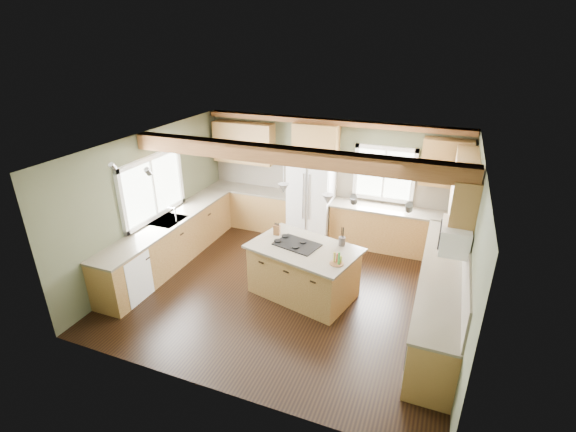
% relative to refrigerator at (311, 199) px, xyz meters
% --- Properties ---
extents(floor, '(5.60, 5.60, 0.00)m').
position_rel_refrigerator_xyz_m(floor, '(0.30, -2.12, -0.90)').
color(floor, black).
rests_on(floor, ground).
extents(ceiling, '(5.60, 5.60, 0.00)m').
position_rel_refrigerator_xyz_m(ceiling, '(0.30, -2.12, 1.70)').
color(ceiling, silver).
rests_on(ceiling, wall_back).
extents(wall_back, '(5.60, 0.00, 5.60)m').
position_rel_refrigerator_xyz_m(wall_back, '(0.30, 0.38, 0.40)').
color(wall_back, '#4B5139').
rests_on(wall_back, ground).
extents(wall_left, '(0.00, 5.00, 5.00)m').
position_rel_refrigerator_xyz_m(wall_left, '(-2.50, -2.12, 0.40)').
color(wall_left, '#4B5139').
rests_on(wall_left, ground).
extents(wall_right, '(0.00, 5.00, 5.00)m').
position_rel_refrigerator_xyz_m(wall_right, '(3.10, -2.12, 0.40)').
color(wall_right, '#4B5139').
rests_on(wall_right, ground).
extents(ceiling_beam, '(5.55, 0.26, 0.26)m').
position_rel_refrigerator_xyz_m(ceiling_beam, '(0.30, -2.16, 1.57)').
color(ceiling_beam, brown).
rests_on(ceiling_beam, ceiling).
extents(soffit_trim, '(5.55, 0.20, 0.10)m').
position_rel_refrigerator_xyz_m(soffit_trim, '(0.30, 0.28, 1.64)').
color(soffit_trim, brown).
rests_on(soffit_trim, ceiling).
extents(backsplash_back, '(5.58, 0.03, 0.58)m').
position_rel_refrigerator_xyz_m(backsplash_back, '(0.30, 0.36, 0.31)').
color(backsplash_back, brown).
rests_on(backsplash_back, wall_back).
extents(backsplash_right, '(0.03, 3.70, 0.58)m').
position_rel_refrigerator_xyz_m(backsplash_right, '(3.08, -2.07, 0.31)').
color(backsplash_right, brown).
rests_on(backsplash_right, wall_right).
extents(base_cab_back_left, '(2.02, 0.60, 0.88)m').
position_rel_refrigerator_xyz_m(base_cab_back_left, '(-1.49, 0.08, -0.46)').
color(base_cab_back_left, brown).
rests_on(base_cab_back_left, floor).
extents(counter_back_left, '(2.06, 0.64, 0.04)m').
position_rel_refrigerator_xyz_m(counter_back_left, '(-1.49, 0.08, 0.00)').
color(counter_back_left, brown).
rests_on(counter_back_left, base_cab_back_left).
extents(base_cab_back_right, '(2.62, 0.60, 0.88)m').
position_rel_refrigerator_xyz_m(base_cab_back_right, '(1.79, 0.08, -0.46)').
color(base_cab_back_right, brown).
rests_on(base_cab_back_right, floor).
extents(counter_back_right, '(2.66, 0.64, 0.04)m').
position_rel_refrigerator_xyz_m(counter_back_right, '(1.79, 0.08, 0.00)').
color(counter_back_right, brown).
rests_on(counter_back_right, base_cab_back_right).
extents(base_cab_left, '(0.60, 3.70, 0.88)m').
position_rel_refrigerator_xyz_m(base_cab_left, '(-2.20, -2.07, -0.46)').
color(base_cab_left, brown).
rests_on(base_cab_left, floor).
extents(counter_left, '(0.64, 3.74, 0.04)m').
position_rel_refrigerator_xyz_m(counter_left, '(-2.20, -2.07, 0.00)').
color(counter_left, brown).
rests_on(counter_left, base_cab_left).
extents(base_cab_right, '(0.60, 3.70, 0.88)m').
position_rel_refrigerator_xyz_m(base_cab_right, '(2.80, -2.07, -0.46)').
color(base_cab_right, brown).
rests_on(base_cab_right, floor).
extents(counter_right, '(0.64, 3.74, 0.04)m').
position_rel_refrigerator_xyz_m(counter_right, '(2.80, -2.07, 0.00)').
color(counter_right, brown).
rests_on(counter_right, base_cab_right).
extents(upper_cab_back_left, '(1.40, 0.35, 0.90)m').
position_rel_refrigerator_xyz_m(upper_cab_back_left, '(-1.69, 0.21, 1.05)').
color(upper_cab_back_left, brown).
rests_on(upper_cab_back_left, wall_back).
extents(upper_cab_over_fridge, '(0.96, 0.35, 0.70)m').
position_rel_refrigerator_xyz_m(upper_cab_over_fridge, '(-0.00, 0.21, 1.25)').
color(upper_cab_over_fridge, brown).
rests_on(upper_cab_over_fridge, wall_back).
extents(upper_cab_right, '(0.35, 2.20, 0.90)m').
position_rel_refrigerator_xyz_m(upper_cab_right, '(2.92, -1.22, 1.05)').
color(upper_cab_right, brown).
rests_on(upper_cab_right, wall_right).
extents(upper_cab_back_corner, '(0.90, 0.35, 0.90)m').
position_rel_refrigerator_xyz_m(upper_cab_back_corner, '(2.60, 0.21, 1.05)').
color(upper_cab_back_corner, brown).
rests_on(upper_cab_back_corner, wall_back).
extents(window_left, '(0.04, 1.60, 1.05)m').
position_rel_refrigerator_xyz_m(window_left, '(-2.48, -2.07, 0.65)').
color(window_left, white).
rests_on(window_left, wall_left).
extents(window_back, '(1.10, 0.04, 1.00)m').
position_rel_refrigerator_xyz_m(window_back, '(1.45, 0.36, 0.65)').
color(window_back, white).
rests_on(window_back, wall_back).
extents(sink, '(0.50, 0.65, 0.03)m').
position_rel_refrigerator_xyz_m(sink, '(-2.20, -2.07, 0.01)').
color(sink, '#262628').
rests_on(sink, counter_left).
extents(faucet, '(0.02, 0.02, 0.28)m').
position_rel_refrigerator_xyz_m(faucet, '(-2.02, -2.07, 0.15)').
color(faucet, '#B2B2B7').
rests_on(faucet, sink).
extents(dishwasher, '(0.60, 0.60, 0.84)m').
position_rel_refrigerator_xyz_m(dishwasher, '(-2.19, -3.37, -0.47)').
color(dishwasher, white).
rests_on(dishwasher, floor).
extents(oven, '(0.60, 0.72, 0.84)m').
position_rel_refrigerator_xyz_m(oven, '(2.79, -3.37, -0.47)').
color(oven, white).
rests_on(oven, floor).
extents(microwave, '(0.40, 0.70, 0.38)m').
position_rel_refrigerator_xyz_m(microwave, '(2.88, -2.17, 0.65)').
color(microwave, white).
rests_on(microwave, wall_right).
extents(pendant_left, '(0.18, 0.18, 0.16)m').
position_rel_refrigerator_xyz_m(pendant_left, '(0.18, -2.06, 0.98)').
color(pendant_left, '#B2B2B7').
rests_on(pendant_left, ceiling).
extents(pendant_right, '(0.18, 0.18, 0.16)m').
position_rel_refrigerator_xyz_m(pendant_right, '(0.99, -2.26, 0.98)').
color(pendant_right, '#B2B2B7').
rests_on(pendant_right, ceiling).
extents(refrigerator, '(0.90, 0.74, 1.80)m').
position_rel_refrigerator_xyz_m(refrigerator, '(0.00, 0.00, 0.00)').
color(refrigerator, white).
rests_on(refrigerator, floor).
extents(island, '(1.87, 1.40, 0.88)m').
position_rel_refrigerator_xyz_m(island, '(0.59, -2.16, -0.46)').
color(island, brown).
rests_on(island, floor).
extents(island_top, '(2.01, 1.54, 0.04)m').
position_rel_refrigerator_xyz_m(island_top, '(0.59, -2.16, 0.00)').
color(island_top, brown).
rests_on(island_top, island).
extents(cooktop, '(0.82, 0.65, 0.02)m').
position_rel_refrigerator_xyz_m(cooktop, '(0.45, -2.12, 0.03)').
color(cooktop, black).
rests_on(cooktop, island_top).
extents(knife_block, '(0.11, 0.09, 0.18)m').
position_rel_refrigerator_xyz_m(knife_block, '(-0.02, -1.88, 0.11)').
color(knife_block, brown).
rests_on(knife_block, island_top).
extents(utensil_crock, '(0.15, 0.15, 0.15)m').
position_rel_refrigerator_xyz_m(utensil_crock, '(1.16, -1.86, 0.10)').
color(utensil_crock, '#433A36').
rests_on(utensil_crock, island_top).
extents(bottle_tray, '(0.29, 0.29, 0.20)m').
position_rel_refrigerator_xyz_m(bottle_tray, '(1.24, -2.48, 0.12)').
color(bottle_tray, brown).
rests_on(bottle_tray, island_top).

